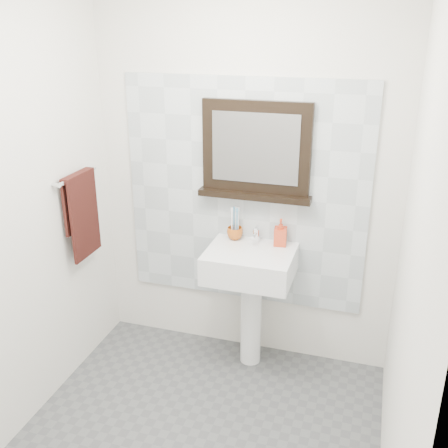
{
  "coord_description": "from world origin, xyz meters",
  "views": [
    {
      "loc": [
        0.83,
        -2.05,
        2.22
      ],
      "look_at": [
        0.03,
        0.55,
        1.15
      ],
      "focal_mm": 42.0,
      "sensor_mm": 36.0,
      "label": 1
    }
  ],
  "objects_px": {
    "framed_mirror": "(256,153)",
    "hand_towel": "(81,209)",
    "soap_dispenser": "(281,232)",
    "pedestal_sink": "(250,276)",
    "toothbrush_cup": "(235,233)"
  },
  "relations": [
    {
      "from": "framed_mirror",
      "to": "hand_towel",
      "type": "bearing_deg",
      "value": -157.89
    },
    {
      "from": "soap_dispenser",
      "to": "pedestal_sink",
      "type": "bearing_deg",
      "value": -146.66
    },
    {
      "from": "pedestal_sink",
      "to": "hand_towel",
      "type": "distance_m",
      "value": 1.15
    },
    {
      "from": "toothbrush_cup",
      "to": "soap_dispenser",
      "type": "xyz_separation_m",
      "value": [
        0.31,
        -0.01,
        0.05
      ]
    },
    {
      "from": "toothbrush_cup",
      "to": "framed_mirror",
      "type": "distance_m",
      "value": 0.56
    },
    {
      "from": "pedestal_sink",
      "to": "framed_mirror",
      "type": "distance_m",
      "value": 0.79
    },
    {
      "from": "framed_mirror",
      "to": "hand_towel",
      "type": "relative_size",
      "value": 1.32
    },
    {
      "from": "pedestal_sink",
      "to": "toothbrush_cup",
      "type": "height_order",
      "value": "pedestal_sink"
    },
    {
      "from": "soap_dispenser",
      "to": "hand_towel",
      "type": "height_order",
      "value": "hand_towel"
    },
    {
      "from": "pedestal_sink",
      "to": "framed_mirror",
      "type": "xyz_separation_m",
      "value": [
        -0.03,
        0.19,
        0.77
      ]
    },
    {
      "from": "pedestal_sink",
      "to": "toothbrush_cup",
      "type": "distance_m",
      "value": 0.3
    },
    {
      "from": "toothbrush_cup",
      "to": "hand_towel",
      "type": "distance_m",
      "value": 1.0
    },
    {
      "from": "toothbrush_cup",
      "to": "framed_mirror",
      "type": "xyz_separation_m",
      "value": [
        0.12,
        0.04,
        0.54
      ]
    },
    {
      "from": "soap_dispenser",
      "to": "toothbrush_cup",
      "type": "bearing_deg",
      "value": 171.99
    },
    {
      "from": "framed_mirror",
      "to": "toothbrush_cup",
      "type": "bearing_deg",
      "value": -159.68
    }
  ]
}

